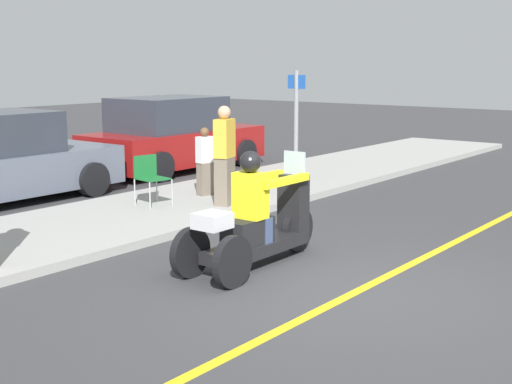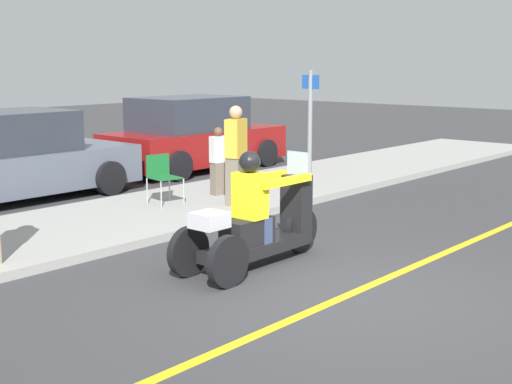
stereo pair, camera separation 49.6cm
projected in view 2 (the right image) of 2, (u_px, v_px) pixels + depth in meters
ground_plane at (350, 294)px, 7.69m from camera, size 60.00×60.00×0.00m
lane_stripe at (358, 291)px, 7.80m from camera, size 24.00×0.12×0.01m
sidewalk_strip at (92, 225)px, 10.65m from camera, size 28.00×2.80×0.12m
motorcycle_trike at (256, 225)px, 8.66m from camera, size 2.32×0.73×1.44m
spectator_with_child at (219, 162)px, 12.66m from camera, size 0.31×0.22×1.21m
spectator_by_tree at (236, 157)px, 11.74m from camera, size 0.44×0.34×1.64m
folding_chair_set_back at (162, 174)px, 11.89m from camera, size 0.53×0.53×0.82m
parked_car_lot_far at (7, 159)px, 12.71m from camera, size 4.54×2.03×1.60m
parked_car_lot_center at (193, 136)px, 16.37m from camera, size 4.34×2.09×1.68m
street_sign at (310, 128)px, 12.54m from camera, size 0.08×0.36×2.20m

